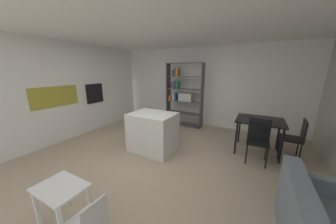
{
  "coord_description": "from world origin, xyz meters",
  "views": [
    {
      "loc": [
        1.84,
        -2.63,
        1.86
      ],
      "look_at": [
        0.31,
        0.21,
        1.04
      ],
      "focal_mm": 17.73,
      "sensor_mm": 36.0,
      "label": 1
    }
  ],
  "objects_px": {
    "built_in_oven": "(95,93)",
    "dining_chair_window_side": "(297,136)",
    "open_bookshelf": "(183,94)",
    "child_chair_right": "(90,219)",
    "dining_chair_near": "(258,137)",
    "kitchen_island": "(153,132)",
    "dining_table": "(260,123)",
    "child_table": "(61,194)"
  },
  "relations": [
    {
      "from": "child_chair_right",
      "to": "dining_table",
      "type": "bearing_deg",
      "value": 156.03
    },
    {
      "from": "dining_chair_near",
      "to": "dining_chair_window_side",
      "type": "bearing_deg",
      "value": 31.33
    },
    {
      "from": "built_in_oven",
      "to": "child_table",
      "type": "distance_m",
      "value": 3.65
    },
    {
      "from": "kitchen_island",
      "to": "open_bookshelf",
      "type": "bearing_deg",
      "value": 93.94
    },
    {
      "from": "child_table",
      "to": "dining_chair_near",
      "type": "relative_size",
      "value": 0.66
    },
    {
      "from": "built_in_oven",
      "to": "child_table",
      "type": "xyz_separation_m",
      "value": [
        2.51,
        -2.55,
        -0.73
      ]
    },
    {
      "from": "dining_table",
      "to": "child_chair_right",
      "type": "bearing_deg",
      "value": -115.51
    },
    {
      "from": "kitchen_island",
      "to": "child_table",
      "type": "xyz_separation_m",
      "value": [
        0.12,
        -2.17,
        -0.02
      ]
    },
    {
      "from": "built_in_oven",
      "to": "child_table",
      "type": "relative_size",
      "value": 0.99
    },
    {
      "from": "kitchen_island",
      "to": "dining_chair_near",
      "type": "relative_size",
      "value": 1.13
    },
    {
      "from": "open_bookshelf",
      "to": "child_table",
      "type": "xyz_separation_m",
      "value": [
        0.26,
        -4.21,
        -0.67
      ]
    },
    {
      "from": "child_table",
      "to": "dining_chair_window_side",
      "type": "xyz_separation_m",
      "value": [
        2.75,
        3.24,
        0.1
      ]
    },
    {
      "from": "open_bookshelf",
      "to": "child_table",
      "type": "height_order",
      "value": "open_bookshelf"
    },
    {
      "from": "built_in_oven",
      "to": "dining_table",
      "type": "bearing_deg",
      "value": 8.68
    },
    {
      "from": "kitchen_island",
      "to": "dining_chair_window_side",
      "type": "bearing_deg",
      "value": 20.37
    },
    {
      "from": "child_chair_right",
      "to": "dining_chair_window_side",
      "type": "distance_m",
      "value": 3.95
    },
    {
      "from": "dining_table",
      "to": "dining_chair_near",
      "type": "xyz_separation_m",
      "value": [
        -0.0,
        -0.44,
        -0.16
      ]
    },
    {
      "from": "dining_table",
      "to": "kitchen_island",
      "type": "bearing_deg",
      "value": -153.73
    },
    {
      "from": "dining_table",
      "to": "dining_chair_near",
      "type": "relative_size",
      "value": 1.09
    },
    {
      "from": "dining_chair_near",
      "to": "child_table",
      "type": "bearing_deg",
      "value": -126.6
    },
    {
      "from": "kitchen_island",
      "to": "dining_chair_near",
      "type": "bearing_deg",
      "value": 16.26
    },
    {
      "from": "child_chair_right",
      "to": "dining_table",
      "type": "xyz_separation_m",
      "value": [
        1.55,
        3.24,
        0.38
      ]
    },
    {
      "from": "dining_chair_near",
      "to": "kitchen_island",
      "type": "bearing_deg",
      "value": -164.14
    },
    {
      "from": "child_chair_right",
      "to": "open_bookshelf",
      "type": "bearing_deg",
      "value": -168.15
    },
    {
      "from": "open_bookshelf",
      "to": "child_chair_right",
      "type": "xyz_separation_m",
      "value": [
        0.77,
        -4.21,
        -0.78
      ]
    },
    {
      "from": "child_table",
      "to": "dining_chair_window_side",
      "type": "distance_m",
      "value": 4.25
    },
    {
      "from": "kitchen_island",
      "to": "child_chair_right",
      "type": "bearing_deg",
      "value": -73.92
    },
    {
      "from": "open_bookshelf",
      "to": "dining_chair_near",
      "type": "xyz_separation_m",
      "value": [
        2.31,
        -1.41,
        -0.56
      ]
    },
    {
      "from": "child_chair_right",
      "to": "dining_chair_near",
      "type": "height_order",
      "value": "dining_chair_near"
    },
    {
      "from": "built_in_oven",
      "to": "dining_table",
      "type": "distance_m",
      "value": 4.63
    },
    {
      "from": "open_bookshelf",
      "to": "dining_chair_near",
      "type": "height_order",
      "value": "open_bookshelf"
    },
    {
      "from": "dining_chair_near",
      "to": "dining_chair_window_side",
      "type": "xyz_separation_m",
      "value": [
        0.7,
        0.43,
        -0.0
      ]
    },
    {
      "from": "dining_chair_near",
      "to": "dining_chair_window_side",
      "type": "relative_size",
      "value": 1.01
    },
    {
      "from": "child_table",
      "to": "dining_table",
      "type": "relative_size",
      "value": 0.6
    },
    {
      "from": "built_in_oven",
      "to": "dining_chair_window_side",
      "type": "xyz_separation_m",
      "value": [
        5.26,
        0.69,
        -0.63
      ]
    },
    {
      "from": "open_bookshelf",
      "to": "child_chair_right",
      "type": "bearing_deg",
      "value": -79.69
    },
    {
      "from": "dining_chair_near",
      "to": "open_bookshelf",
      "type": "bearing_deg",
      "value": 148.23
    },
    {
      "from": "dining_chair_near",
      "to": "child_chair_right",
      "type": "bearing_deg",
      "value": -119.29
    },
    {
      "from": "kitchen_island",
      "to": "child_chair_right",
      "type": "relative_size",
      "value": 1.82
    },
    {
      "from": "kitchen_island",
      "to": "dining_chair_near",
      "type": "xyz_separation_m",
      "value": [
        2.17,
        0.63,
        0.08
      ]
    },
    {
      "from": "dining_chair_window_side",
      "to": "kitchen_island",
      "type": "bearing_deg",
      "value": -66.22
    },
    {
      "from": "dining_table",
      "to": "dining_chair_near",
      "type": "height_order",
      "value": "dining_chair_near"
    }
  ]
}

